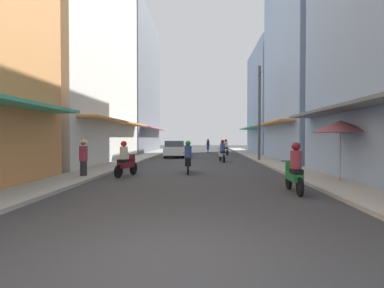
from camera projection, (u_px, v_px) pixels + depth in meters
The scene contains 18 objects.
ground_plane at pixel (199, 161), 21.35m from camera, with size 93.90×93.90×0.00m, color #38383A.
sidewalk_left at pixel (131, 160), 21.57m from camera, with size 1.81×50.68×0.12m, color #ADA89E.
sidewalk_right at pixel (269, 161), 21.12m from camera, with size 1.81×50.68×0.12m, color #ADA89E.
building_left_mid at pixel (72, 53), 20.65m from camera, with size 7.05×13.64×15.34m.
building_left_far at pixel (126, 85), 34.68m from camera, with size 7.05×13.43×15.91m.
building_right_mid at pixel (318, 60), 22.13m from camera, with size 7.05×10.44×15.17m.
building_right_far at pixel (281, 101), 33.22m from camera, with size 7.05×10.43×11.73m.
motorbike_green at pixel (294, 170), 9.18m from camera, with size 0.55×1.81×1.58m.
motorbike_black at pixel (188, 159), 14.22m from camera, with size 0.55×1.81×1.58m.
motorbike_maroon at pixel (126, 160), 13.13m from camera, with size 0.70×1.76×1.58m.
motorbike_silver at pixel (222, 152), 21.03m from camera, with size 0.56×1.80×1.58m.
motorbike_white at pixel (225, 148), 29.30m from camera, with size 0.68×1.77×1.58m.
motorbike_orange at pixel (187, 150), 29.63m from camera, with size 0.76×1.74×0.96m.
motorbike_blue at pixel (208, 147), 34.08m from camera, with size 0.55×1.81×1.58m.
parked_car at pixel (175, 149), 25.93m from camera, with size 2.00×4.20×1.45m.
pedestrian_far at pixel (83, 156), 12.41m from camera, with size 0.44×0.44×1.68m.
vendor_umbrella at pixel (340, 126), 10.99m from camera, with size 2.03×2.03×2.37m.
utility_pole at pixel (259, 113), 21.35m from camera, with size 0.20×1.20×6.90m.
Camera 1 is at (0.44, -3.98, 1.71)m, focal length 27.65 mm.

